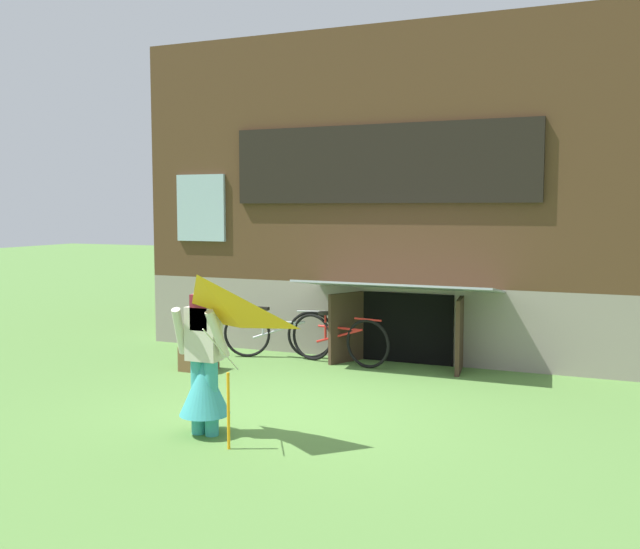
% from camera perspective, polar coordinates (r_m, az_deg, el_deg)
% --- Properties ---
extents(ground_plane, '(60.00, 60.00, 0.00)m').
position_cam_1_polar(ground_plane, '(8.35, -1.78, -10.79)').
color(ground_plane, '#56843D').
extents(log_house, '(8.16, 5.68, 5.02)m').
position_cam_1_polar(log_house, '(13.01, 7.90, 6.11)').
color(log_house, gray).
rests_on(log_house, ground_plane).
extents(person, '(0.60, 0.52, 1.53)m').
position_cam_1_polar(person, '(7.45, -9.19, -7.73)').
color(person, teal).
rests_on(person, ground_plane).
extents(kite, '(1.07, 1.10, 1.57)m').
position_cam_1_polar(kite, '(6.69, -9.68, -3.81)').
color(kite, orange).
rests_on(kite, ground_plane).
extents(bicycle_red, '(1.67, 0.36, 0.77)m').
position_cam_1_polar(bicycle_red, '(10.69, 1.52, -5.16)').
color(bicycle_red, black).
rests_on(bicycle_red, ground_plane).
extents(bicycle_silver, '(1.68, 0.54, 0.79)m').
position_cam_1_polar(bicycle_silver, '(11.15, -3.30, -4.68)').
color(bicycle_silver, black).
rests_on(bicycle_silver, ground_plane).
extents(wooden_crate, '(0.45, 0.39, 0.35)m').
position_cam_1_polar(wooden_crate, '(10.46, -9.61, -6.57)').
color(wooden_crate, brown).
rests_on(wooden_crate, ground_plane).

